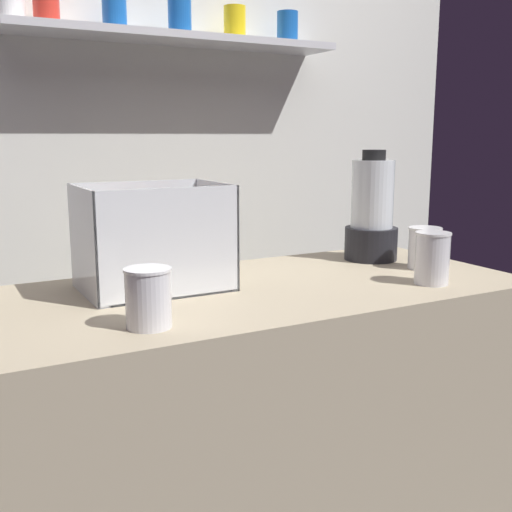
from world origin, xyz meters
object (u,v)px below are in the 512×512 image
Objects in this scene: carrot_display_bin at (154,256)px; blender_pitcher at (372,215)px; juice_cup_carrot_far_left at (148,302)px; juice_cup_mango_left at (432,260)px; juice_cup_beet_middle at (424,251)px.

blender_pitcher is at bearing 3.07° from carrot_display_bin.
juice_cup_mango_left reaches higher than juice_cup_carrot_far_left.
juice_cup_mango_left reaches higher than juice_cup_beet_middle.
carrot_display_bin is 0.72m from blender_pitcher.
juice_cup_mango_left is at bearing -127.61° from juice_cup_beet_middle.
carrot_display_bin reaches higher than juice_cup_mango_left.
juice_cup_mango_left is at bearing -101.26° from blender_pitcher.
juice_cup_beet_middle is at bearing -10.52° from carrot_display_bin.
blender_pitcher is at bearing 105.53° from juice_cup_beet_middle.
carrot_display_bin is 0.78m from juice_cup_beet_middle.
carrot_display_bin is at bearing 155.73° from juice_cup_mango_left.
blender_pitcher reaches higher than juice_cup_mango_left.
juice_cup_carrot_far_left is at bearing -179.27° from juice_cup_mango_left.
juice_cup_carrot_far_left is 0.90m from juice_cup_beet_middle.
carrot_display_bin is 2.93× the size of juice_cup_beet_middle.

